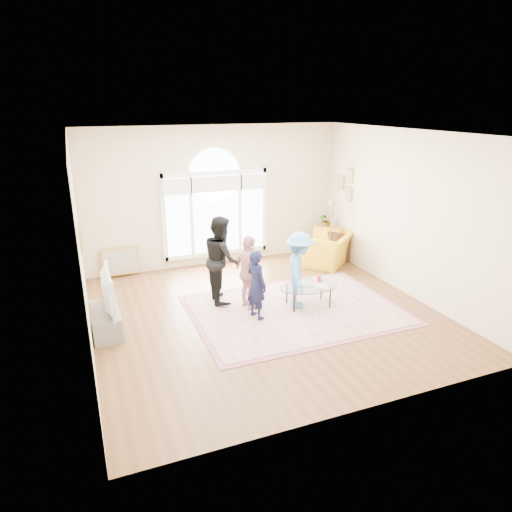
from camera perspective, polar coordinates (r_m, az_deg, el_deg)
name	(u,v)px	position (r m, az deg, el deg)	size (l,w,h in m)	color
ground	(265,313)	(8.43, 1.13, -7.13)	(6.00, 6.00, 0.00)	brown
room_shell	(218,199)	(10.47, -4.83, 7.07)	(6.00, 6.00, 6.00)	beige
area_rug	(296,310)	(8.55, 4.98, -6.75)	(3.60, 2.60, 0.02)	#C0AA91
rug_border	(296,310)	(8.55, 4.98, -6.78)	(3.80, 2.80, 0.01)	#9C596B
tv_console	(106,321)	(8.07, -18.23, -7.73)	(0.45, 1.00, 0.42)	gray
television	(103,291)	(7.85, -18.58, -4.17)	(0.18, 1.16, 0.67)	black
coffee_table	(309,287)	(8.59, 6.59, -3.82)	(1.18, 0.83, 0.54)	silver
armchair	(326,249)	(10.86, 8.80, 0.85)	(1.17, 1.02, 0.76)	yellow
side_cabinet	(338,246)	(11.22, 10.18, 1.21)	(0.40, 0.50, 0.70)	black
floor_lamp	(332,210)	(10.85, 9.42, 5.75)	(0.26, 0.26, 1.51)	black
plant_pedestal	(325,241)	(11.55, 8.66, 1.81)	(0.20, 0.20, 0.70)	white
potted_plant	(326,220)	(11.41, 8.80, 4.48)	(0.37, 0.32, 0.41)	#33722D
leaning_picture	(122,276)	(10.57, -16.44, -2.41)	(0.80, 0.05, 0.62)	tan
child_navy	(257,285)	(7.98, 0.07, -3.59)	(0.46, 0.30, 1.25)	#141737
child_black	(221,259)	(8.65, -4.34, -0.38)	(0.81, 0.63, 1.66)	black
child_pink	(249,273)	(8.33, -0.88, -2.09)	(0.82, 0.34, 1.39)	pink
child_blue	(299,270)	(8.41, 5.41, -1.78)	(0.93, 0.53, 1.44)	#57A3E4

